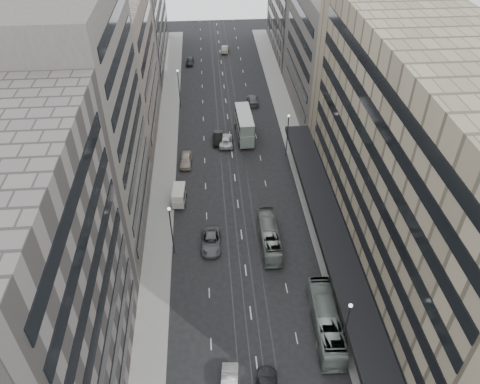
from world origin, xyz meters
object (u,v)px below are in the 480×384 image
object	(u,v)px
bus_near	(326,321)
pedestrian	(381,369)
bus_far	(269,236)
double_decker	(244,125)
panel_van	(179,195)
sedan_2	(211,242)

from	to	relation	value
bus_near	pedestrian	bearing A→B (deg)	130.12
bus_far	double_decker	world-z (taller)	double_decker
bus_far	panel_van	world-z (taller)	bus_far
bus_far	sedan_2	distance (m)	8.27
pedestrian	bus_far	bearing A→B (deg)	-65.63
bus_near	bus_far	size ratio (longest dim) A/B	1.14
bus_far	pedestrian	distance (m)	23.10
bus_far	pedestrian	bearing A→B (deg)	114.32
panel_van	sedan_2	xyz separation A→B (m)	(4.72, -10.17, -0.64)
bus_far	double_decker	xyz separation A→B (m)	(-1.06, 28.90, 1.32)
bus_near	pedestrian	distance (m)	7.79
sedan_2	double_decker	bearing A→B (deg)	77.83
double_decker	panel_van	xyz separation A→B (m)	(-11.90, -18.52, -1.32)
bus_near	bus_far	bearing A→B (deg)	-69.67
bus_near	bus_far	world-z (taller)	bus_near
panel_van	sedan_2	size ratio (longest dim) A/B	0.74
bus_near	bus_far	xyz separation A→B (m)	(-4.74, 14.90, -0.20)
bus_far	panel_van	size ratio (longest dim) A/B	2.41
double_decker	pedestrian	xyz separation A→B (m)	(10.52, -49.96, -1.71)
bus_far	sedan_2	bearing A→B (deg)	-1.33
bus_near	panel_van	size ratio (longest dim) A/B	2.75
bus_near	panel_van	distance (m)	30.86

